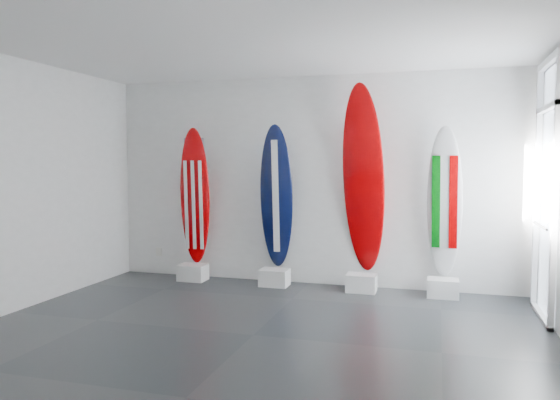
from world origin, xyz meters
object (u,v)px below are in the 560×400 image
(surfboard_swiss, at_px, (363,180))
(surfboard_italy, at_px, (445,202))
(surfboard_navy, at_px, (276,197))
(surfboard_usa, at_px, (195,196))

(surfboard_swiss, distance_m, surfboard_italy, 1.11)
(surfboard_swiss, relative_size, surfboard_italy, 1.30)
(surfboard_navy, bearing_deg, surfboard_usa, 173.74)
(surfboard_navy, distance_m, surfboard_italy, 2.31)
(surfboard_italy, bearing_deg, surfboard_swiss, -173.69)
(surfboard_usa, height_order, surfboard_italy, surfboard_usa)
(surfboard_navy, relative_size, surfboard_italy, 1.03)
(surfboard_italy, bearing_deg, surfboard_navy, -173.69)
(surfboard_swiss, bearing_deg, surfboard_usa, -168.45)
(surfboard_swiss, bearing_deg, surfboard_italy, 11.55)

